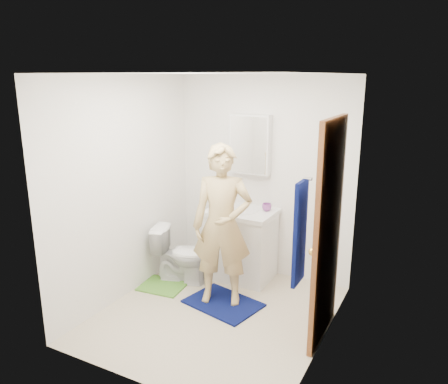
% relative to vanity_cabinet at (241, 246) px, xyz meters
% --- Properties ---
extents(floor, '(2.20, 2.40, 0.02)m').
position_rel_vanity_cabinet_xyz_m(floor, '(0.15, -0.91, -0.41)').
color(floor, beige).
rests_on(floor, ground).
extents(ceiling, '(2.20, 2.40, 0.02)m').
position_rel_vanity_cabinet_xyz_m(ceiling, '(0.15, -0.91, 2.01)').
color(ceiling, white).
rests_on(ceiling, ground).
extents(wall_back, '(2.20, 0.02, 2.40)m').
position_rel_vanity_cabinet_xyz_m(wall_back, '(0.15, 0.30, 0.80)').
color(wall_back, white).
rests_on(wall_back, ground).
extents(wall_front, '(2.20, 0.02, 2.40)m').
position_rel_vanity_cabinet_xyz_m(wall_front, '(0.15, -2.12, 0.80)').
color(wall_front, white).
rests_on(wall_front, ground).
extents(wall_left, '(0.02, 2.40, 2.40)m').
position_rel_vanity_cabinet_xyz_m(wall_left, '(-0.96, -0.91, 0.80)').
color(wall_left, white).
rests_on(wall_left, ground).
extents(wall_right, '(0.02, 2.40, 2.40)m').
position_rel_vanity_cabinet_xyz_m(wall_right, '(1.26, -0.91, 0.80)').
color(wall_right, white).
rests_on(wall_right, ground).
extents(vanity_cabinet, '(0.75, 0.55, 0.80)m').
position_rel_vanity_cabinet_xyz_m(vanity_cabinet, '(0.00, 0.00, 0.00)').
color(vanity_cabinet, white).
rests_on(vanity_cabinet, floor).
extents(countertop, '(0.79, 0.59, 0.05)m').
position_rel_vanity_cabinet_xyz_m(countertop, '(0.00, 0.00, 0.43)').
color(countertop, white).
rests_on(countertop, vanity_cabinet).
extents(sink_basin, '(0.40, 0.40, 0.03)m').
position_rel_vanity_cabinet_xyz_m(sink_basin, '(0.00, 0.00, 0.44)').
color(sink_basin, white).
rests_on(sink_basin, countertop).
extents(faucet, '(0.03, 0.03, 0.12)m').
position_rel_vanity_cabinet_xyz_m(faucet, '(0.00, 0.18, 0.51)').
color(faucet, silver).
rests_on(faucet, countertop).
extents(medicine_cabinet, '(0.50, 0.12, 0.70)m').
position_rel_vanity_cabinet_xyz_m(medicine_cabinet, '(0.00, 0.22, 1.20)').
color(medicine_cabinet, white).
rests_on(medicine_cabinet, wall_back).
extents(mirror_panel, '(0.46, 0.01, 0.66)m').
position_rel_vanity_cabinet_xyz_m(mirror_panel, '(0.00, 0.16, 1.20)').
color(mirror_panel, white).
rests_on(mirror_panel, wall_back).
extents(door, '(0.05, 0.80, 2.05)m').
position_rel_vanity_cabinet_xyz_m(door, '(1.22, -0.76, 0.62)').
color(door, brown).
rests_on(door, ground).
extents(door_knob, '(0.07, 0.07, 0.07)m').
position_rel_vanity_cabinet_xyz_m(door_knob, '(1.18, -1.08, 0.55)').
color(door_knob, gold).
rests_on(door_knob, door).
extents(towel, '(0.03, 0.24, 0.80)m').
position_rel_vanity_cabinet_xyz_m(towel, '(1.18, -1.48, 0.85)').
color(towel, '#08114F').
rests_on(towel, wall_right).
extents(towel_hook, '(0.06, 0.02, 0.02)m').
position_rel_vanity_cabinet_xyz_m(towel_hook, '(1.22, -1.48, 1.27)').
color(towel_hook, silver).
rests_on(towel_hook, wall_right).
extents(toilet, '(0.74, 0.55, 0.68)m').
position_rel_vanity_cabinet_xyz_m(toilet, '(-0.57, -0.43, -0.06)').
color(toilet, white).
rests_on(toilet, floor).
extents(bath_mat, '(0.86, 0.70, 0.02)m').
position_rel_vanity_cabinet_xyz_m(bath_mat, '(0.13, -0.70, -0.39)').
color(bath_mat, '#08114F').
rests_on(bath_mat, floor).
extents(green_rug, '(0.54, 0.47, 0.02)m').
position_rel_vanity_cabinet_xyz_m(green_rug, '(-0.69, -0.67, -0.39)').
color(green_rug, '#5A9F35').
rests_on(green_rug, floor).
extents(soap_dispenser, '(0.10, 0.10, 0.19)m').
position_rel_vanity_cabinet_xyz_m(soap_dispenser, '(-0.30, -0.07, 0.54)').
color(soap_dispenser, '#C15A5A').
rests_on(soap_dispenser, countertop).
extents(toothbrush_cup, '(0.14, 0.14, 0.09)m').
position_rel_vanity_cabinet_xyz_m(toothbrush_cup, '(0.28, 0.11, 0.49)').
color(toothbrush_cup, '#8F4497').
rests_on(toothbrush_cup, countertop).
extents(man, '(0.72, 0.59, 1.71)m').
position_rel_vanity_cabinet_xyz_m(man, '(0.09, -0.66, 0.48)').
color(man, tan).
rests_on(man, bath_mat).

